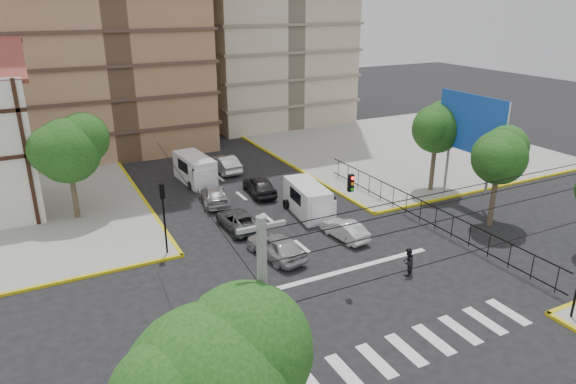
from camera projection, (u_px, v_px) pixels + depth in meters
ground at (346, 283)px, 27.97m from camera, size 160.00×160.00×0.00m
sidewalk_ne at (402, 149)px, 53.18m from camera, size 26.00×26.00×0.15m
crosswalk_stripes at (420, 344)px, 22.97m from camera, size 12.00×2.40×0.01m
stop_line at (335, 273)px, 28.97m from camera, size 13.00×0.40×0.01m
park_fence at (419, 223)px, 35.58m from camera, size 0.10×22.50×1.66m
billboard at (472, 125)px, 37.06m from camera, size 0.36×6.20×8.10m
tree_sw_near at (212, 383)px, 13.14m from camera, size 5.63×4.60×7.57m
tree_park_a at (500, 155)px, 33.50m from camera, size 4.41×3.60×6.83m
tree_park_c at (438, 126)px, 39.65m from camera, size 4.65×3.80×7.25m
tree_tudor at (69, 147)px, 34.38m from camera, size 5.39×4.40×7.43m
traffic_light_nw at (163, 207)px, 30.04m from camera, size 0.28×0.22×4.40m
traffic_light_hanging at (375, 194)px, 24.21m from camera, size 18.00×9.12×0.92m
utility_pole_sw at (264, 355)px, 14.95m from camera, size 1.40×0.28×9.00m
van_right_lane at (309, 201)px, 36.57m from camera, size 2.50×5.11×2.21m
van_left_lane at (196, 170)px, 42.95m from camera, size 2.39×5.24×2.30m
car_silver_front_left at (276, 246)px, 30.55m from camera, size 2.49×4.65×1.51m
car_white_front_right at (345, 230)px, 33.05m from camera, size 1.70×3.82×1.22m
car_grey_mid_left at (238, 220)px, 34.51m from camera, size 2.10×4.43×1.22m
car_silver_rear_left at (214, 195)px, 38.83m from camera, size 2.63×4.85×1.33m
car_darkgrey_mid_right at (259, 185)px, 40.55m from camera, size 2.24×4.60×1.51m
car_white_rear_right at (224, 163)px, 46.00m from camera, size 1.71×4.63×1.51m
pedestrian_crosswalk at (408, 262)px, 28.52m from camera, size 1.00×0.95×1.64m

